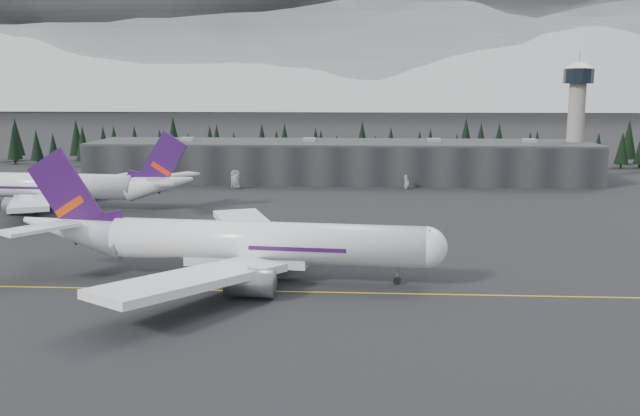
# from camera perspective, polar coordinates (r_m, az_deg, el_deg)

# --- Properties ---
(ground) EXTENTS (1400.00, 1400.00, 0.00)m
(ground) POSITION_cam_1_polar(r_m,az_deg,el_deg) (109.41, -0.66, -6.45)
(ground) COLOR black
(ground) RESTS_ON ground
(taxiline) EXTENTS (400.00, 0.40, 0.02)m
(taxiline) POSITION_cam_1_polar(r_m,az_deg,el_deg) (107.49, -0.73, -6.74)
(taxiline) COLOR gold
(taxiline) RESTS_ON ground
(terminal) EXTENTS (160.00, 30.00, 12.60)m
(terminal) POSITION_cam_1_polar(r_m,az_deg,el_deg) (231.14, 1.62, 3.79)
(terminal) COLOR black
(terminal) RESTS_ON ground
(control_tower) EXTENTS (10.00, 10.00, 37.70)m
(control_tower) POSITION_cam_1_polar(r_m,az_deg,el_deg) (242.34, 19.85, 7.55)
(control_tower) COLOR gray
(control_tower) RESTS_ON ground
(treeline) EXTENTS (360.00, 20.00, 15.00)m
(treeline) POSITION_cam_1_polar(r_m,az_deg,el_deg) (267.84, 1.90, 4.88)
(treeline) COLOR black
(treeline) RESTS_ON ground
(mountain_ridge) EXTENTS (4400.00, 900.00, 420.00)m
(mountain_ridge) POSITION_cam_1_polar(r_m,az_deg,el_deg) (1105.17, 3.20, 8.25)
(mountain_ridge) COLOR white
(mountain_ridge) RESTS_ON ground
(jet_main) EXTENTS (70.27, 64.64, 20.67)m
(jet_main) POSITION_cam_1_polar(r_m,az_deg,el_deg) (115.08, -7.29, -2.71)
(jet_main) COLOR white
(jet_main) RESTS_ON ground
(jet_parked) EXTENTS (67.10, 61.77, 19.72)m
(jet_parked) POSITION_cam_1_polar(r_m,az_deg,el_deg) (189.18, -19.85, 1.63)
(jet_parked) COLOR silver
(jet_parked) RESTS_ON ground
(gse_vehicle_a) EXTENTS (3.28, 5.88, 1.55)m
(gse_vehicle_a) POSITION_cam_1_polar(r_m,az_deg,el_deg) (213.99, -6.75, 1.75)
(gse_vehicle_a) COLOR silver
(gse_vehicle_a) RESTS_ON ground
(gse_vehicle_b) EXTENTS (4.34, 2.01, 1.44)m
(gse_vehicle_b) POSITION_cam_1_polar(r_m,az_deg,el_deg) (213.67, 6.94, 1.72)
(gse_vehicle_b) COLOR silver
(gse_vehicle_b) RESTS_ON ground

